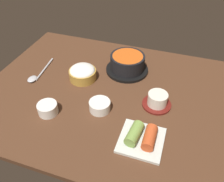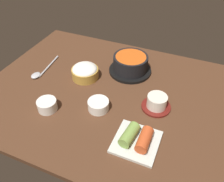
# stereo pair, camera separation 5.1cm
# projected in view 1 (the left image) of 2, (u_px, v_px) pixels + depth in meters

# --- Properties ---
(dining_table) EXTENTS (1.00, 0.76, 0.02)m
(dining_table) POSITION_uv_depth(u_px,v_px,m) (109.00, 94.00, 0.92)
(dining_table) COLOR #4C2D1C
(dining_table) RESTS_ON ground
(stone_pot) EXTENTS (0.18, 0.18, 0.08)m
(stone_pot) POSITION_uv_depth(u_px,v_px,m) (127.00, 64.00, 1.00)
(stone_pot) COLOR black
(stone_pot) RESTS_ON dining_table
(rice_bowl) EXTENTS (0.11, 0.11, 0.06)m
(rice_bowl) POSITION_uv_depth(u_px,v_px,m) (83.00, 73.00, 0.96)
(rice_bowl) COLOR #B78C38
(rice_bowl) RESTS_ON dining_table
(tea_cup_with_saucer) EXTENTS (0.11, 0.11, 0.05)m
(tea_cup_with_saucer) POSITION_uv_depth(u_px,v_px,m) (157.00, 100.00, 0.85)
(tea_cup_with_saucer) COLOR maroon
(tea_cup_with_saucer) RESTS_ON dining_table
(banchan_cup_center) EXTENTS (0.08, 0.08, 0.04)m
(banchan_cup_center) POSITION_uv_depth(u_px,v_px,m) (101.00, 106.00, 0.83)
(banchan_cup_center) COLOR white
(banchan_cup_center) RESTS_ON dining_table
(kimchi_plate) EXTENTS (0.14, 0.14, 0.05)m
(kimchi_plate) POSITION_uv_depth(u_px,v_px,m) (142.00, 138.00, 0.73)
(kimchi_plate) COLOR silver
(kimchi_plate) RESTS_ON dining_table
(side_bowl_near) EXTENTS (0.07, 0.07, 0.04)m
(side_bowl_near) POSITION_uv_depth(u_px,v_px,m) (48.00, 108.00, 0.82)
(side_bowl_near) COLOR white
(side_bowl_near) RESTS_ON dining_table
(spoon) EXTENTS (0.04, 0.19, 0.01)m
(spoon) POSITION_uv_depth(u_px,v_px,m) (37.00, 75.00, 0.99)
(spoon) COLOR #B7B7BC
(spoon) RESTS_ON dining_table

